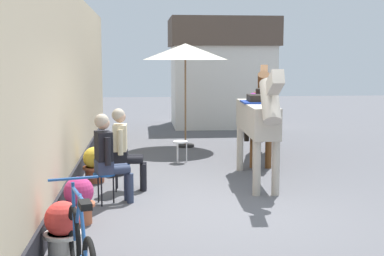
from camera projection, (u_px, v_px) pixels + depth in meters
ground_plane at (203, 167)px, 10.81m from camera, size 40.00×40.00×0.00m
pub_facade_wall at (64, 99)px, 8.89m from camera, size 0.34×14.00×3.40m
distant_cottage at (222, 71)px, 17.32m from camera, size 3.40×2.60×3.50m
seated_visitor_near at (108, 154)px, 7.99m from camera, size 0.61×0.48×1.39m
seated_visitor_far at (124, 145)px, 8.82m from camera, size 0.61×0.49×1.39m
saddled_horse_near at (258, 119)px, 9.27m from camera, size 0.54×3.00×2.06m
saddled_horse_far at (262, 106)px, 11.66m from camera, size 1.01×2.94×2.06m
flower_planter_nearest at (63, 228)px, 5.87m from camera, size 0.43×0.43×0.64m
flower_planter_inner_near at (79, 199)px, 7.07m from camera, size 0.43×0.43×0.64m
flower_planter_farthest at (94, 164)px, 9.47m from camera, size 0.43×0.43×0.64m
leaning_bicycle at (81, 252)px, 4.97m from camera, size 0.60×1.72×1.02m
cafe_parasol at (185, 52)px, 13.00m from camera, size 2.10×2.10×2.58m
spare_stool_white at (181, 144)px, 11.26m from camera, size 0.32×0.32×0.46m
satchel_bag at (116, 171)px, 9.96m from camera, size 0.30×0.26×0.20m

